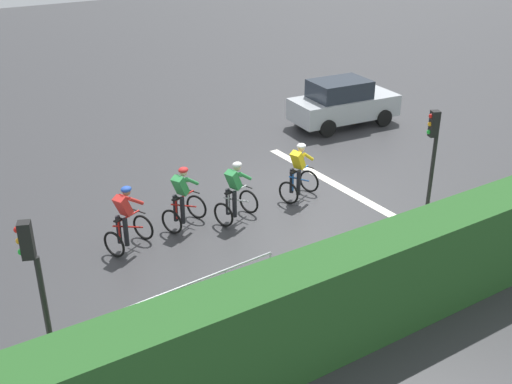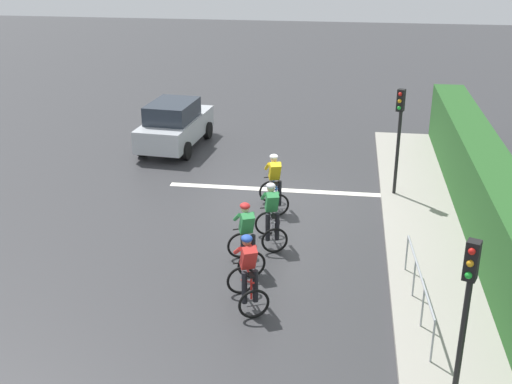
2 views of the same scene
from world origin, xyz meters
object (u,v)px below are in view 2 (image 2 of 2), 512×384
at_px(cyclist_fourth, 274,184).
at_px(traffic_light_far_junction, 466,305).
at_px(cyclist_second, 246,238).
at_px(pedestrian_railing_kerbside, 419,283).
at_px(traffic_light_near_crossing, 399,127).
at_px(car_silver, 175,124).
at_px(cyclist_lead, 248,274).
at_px(cyclist_mid, 271,216).

relative_size(cyclist_fourth, traffic_light_far_junction, 0.50).
bearing_deg(cyclist_second, pedestrian_railing_kerbside, 158.56).
bearing_deg(traffic_light_near_crossing, car_silver, -26.01).
height_order(cyclist_second, cyclist_fourth, same).
distance_m(cyclist_lead, traffic_light_near_crossing, 7.61).
bearing_deg(cyclist_second, traffic_light_far_junction, 131.78).
xyz_separation_m(car_silver, traffic_light_far_junction, (-8.18, 13.41, 1.35)).
relative_size(cyclist_fourth, traffic_light_near_crossing, 0.50).
xyz_separation_m(cyclist_second, traffic_light_far_junction, (-4.16, 4.65, 1.43)).
distance_m(cyclist_fourth, traffic_light_near_crossing, 4.01).
bearing_deg(car_silver, pedestrian_railing_kerbside, 127.53).
xyz_separation_m(cyclist_lead, cyclist_fourth, (0.04, -5.23, 0.00)).
height_order(cyclist_lead, cyclist_mid, same).
bearing_deg(traffic_light_far_junction, pedestrian_railing_kerbside, -84.69).
xyz_separation_m(cyclist_lead, pedestrian_railing_kerbside, (-3.57, -0.16, -0.01)).
relative_size(cyclist_lead, cyclist_mid, 1.00).
relative_size(cyclist_mid, cyclist_fourth, 1.00).
bearing_deg(cyclist_second, cyclist_mid, -108.13).
relative_size(cyclist_lead, traffic_light_near_crossing, 0.50).
distance_m(cyclist_fourth, car_silver, 6.74).
bearing_deg(traffic_light_far_junction, traffic_light_near_crossing, -87.46).
xyz_separation_m(cyclist_lead, traffic_light_near_crossing, (-3.43, -6.65, 1.43)).
bearing_deg(traffic_light_far_junction, car_silver, -58.60).
bearing_deg(car_silver, traffic_light_far_junction, 121.40).
bearing_deg(pedestrian_railing_kerbside, traffic_light_far_junction, 95.31).
xyz_separation_m(cyclist_lead, car_silver, (4.32, -10.43, 0.08)).
bearing_deg(cyclist_mid, car_silver, -58.97).
relative_size(cyclist_second, car_silver, 0.39).
bearing_deg(cyclist_lead, car_silver, -67.48).
height_order(cyclist_second, car_silver, car_silver).
xyz_separation_m(cyclist_mid, traffic_light_near_crossing, (-3.29, -3.64, 1.43)).
bearing_deg(cyclist_fourth, cyclist_second, 85.88).
xyz_separation_m(traffic_light_near_crossing, pedestrian_railing_kerbside, (-0.14, 6.49, -1.43)).
height_order(cyclist_second, traffic_light_near_crossing, traffic_light_near_crossing).
relative_size(traffic_light_near_crossing, traffic_light_far_junction, 1.00).
bearing_deg(traffic_light_near_crossing, cyclist_mid, 47.86).
bearing_deg(pedestrian_railing_kerbside, cyclist_fourth, -54.56).
bearing_deg(pedestrian_railing_kerbside, cyclist_mid, -39.76).
bearing_deg(traffic_light_near_crossing, cyclist_lead, 62.69).
bearing_deg(cyclist_lead, pedestrian_railing_kerbside, -177.48).
distance_m(cyclist_lead, car_silver, 11.29).
xyz_separation_m(cyclist_second, car_silver, (4.03, -8.76, 0.08)).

